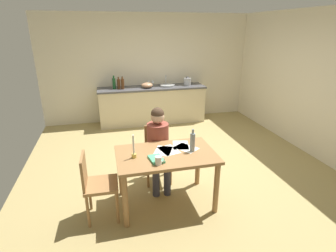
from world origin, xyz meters
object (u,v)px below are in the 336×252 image
dining_table (166,161)px  chair_side_empty (96,183)px  coffee_mug (159,160)px  bottle_oil (114,83)px  bottle_wine_red (123,84)px  wine_glass_by_kettle (149,82)px  mixing_bowl (147,85)px  stovetop_kettle (187,81)px  person_seated (158,143)px  wine_bottle_on_table (193,142)px  bottle_vinegar (119,84)px  sink_unit (167,85)px  book_magazine (156,159)px  chair_at_table (157,151)px  candlestick (134,151)px  wine_glass_near_sink (153,81)px

dining_table → chair_side_empty: bearing=-174.8°
dining_table → chair_side_empty: chair_side_empty is taller
coffee_mug → bottle_oil: 3.59m
dining_table → bottle_wine_red: (-0.27, 3.25, 0.39)m
wine_glass_by_kettle → bottle_oil: bearing=-170.3°
mixing_bowl → stovetop_kettle: 1.03m
coffee_mug → dining_table: bearing=59.8°
mixing_bowl → stovetop_kettle: size_ratio=1.22×
person_seated → wine_bottle_on_table: bearing=-56.3°
bottle_vinegar → mixing_bowl: 0.67m
coffee_mug → sink_unit: (0.98, 3.57, 0.12)m
person_seated → mixing_bowl: size_ratio=4.44×
book_magazine → sink_unit: size_ratio=0.64×
bottle_oil → bottle_wine_red: 0.20m
dining_table → mixing_bowl: mixing_bowl is taller
dining_table → sink_unit: (0.83, 3.31, 0.29)m
chair_side_empty → sink_unit: sink_unit is taller
chair_at_table → bottle_wine_red: (-0.28, 2.61, 0.55)m
bottle_oil → wine_glass_by_kettle: bearing=9.7°
dining_table → bottle_oil: bearing=97.9°
bottle_vinegar → wine_glass_by_kettle: (0.74, 0.16, -0.01)m
person_seated → stovetop_kettle: (1.34, 2.81, 0.32)m
wine_bottle_on_table → bottle_vinegar: bottle_vinegar is taller
chair_at_table → sink_unit: size_ratio=2.38×
chair_at_table → bottle_vinegar: (-0.37, 2.66, 0.54)m
wine_glass_by_kettle → stovetop_kettle: bearing=-8.9°
candlestick → mixing_bowl: bearing=77.5°
mixing_bowl → wine_glass_by_kettle: size_ratio=1.75×
mixing_bowl → wine_glass_near_sink: (0.18, 0.21, 0.05)m
chair_at_table → chair_side_empty: chair_side_empty is taller
candlestick → sink_unit: sink_unit is taller
bottle_vinegar → wine_glass_near_sink: (0.85, 0.16, -0.01)m
person_seated → coffee_mug: 0.78m
chair_at_table → person_seated: size_ratio=0.72×
book_magazine → bottle_oil: (-0.30, 3.46, 0.27)m
person_seated → chair_side_empty: (-0.90, -0.58, -0.19)m
coffee_mug → wine_glass_by_kettle: (0.54, 3.72, 0.21)m
wine_bottle_on_table → person_seated: bearing=123.7°
bottle_wine_red → wine_glass_by_kettle: bottle_wine_red is taller
sink_unit → stovetop_kettle: sink_unit is taller
dining_table → wine_glass_by_kettle: bearing=83.6°
wine_bottle_on_table → bottle_oil: (-0.81, 3.33, 0.15)m
book_magazine → mixing_bowl: (0.47, 3.40, 0.20)m
chair_at_table → wine_bottle_on_table: (0.33, -0.66, 0.40)m
person_seated → wine_glass_by_kettle: (0.38, 2.96, 0.33)m
coffee_mug → stovetop_kettle: (1.49, 3.57, 0.20)m
dining_table → candlestick: bearing=-177.5°
book_magazine → bottle_vinegar: 3.47m
stovetop_kettle → wine_glass_by_kettle: stovetop_kettle is taller
sink_unit → wine_glass_by_kettle: size_ratio=2.34×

